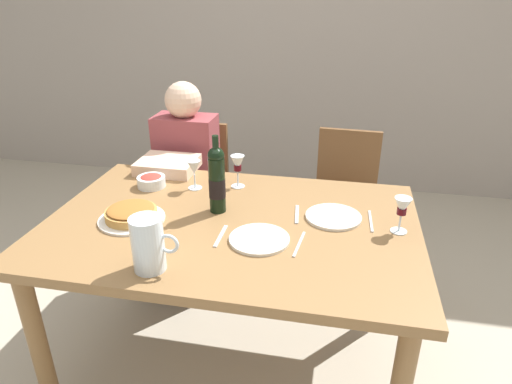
# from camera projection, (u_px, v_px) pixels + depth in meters

# --- Properties ---
(ground_plane) EXTENTS (8.00, 8.00, 0.00)m
(ground_plane) POSITION_uv_depth(u_px,v_px,m) (235.00, 361.00, 2.15)
(ground_plane) COLOR #B2A893
(back_wall) EXTENTS (8.00, 0.10, 2.80)m
(back_wall) POSITION_uv_depth(u_px,v_px,m) (299.00, 16.00, 3.53)
(back_wall) COLOR #A3998E
(back_wall) RESTS_ON ground
(dining_table) EXTENTS (1.50, 1.00, 0.76)m
(dining_table) POSITION_uv_depth(u_px,v_px,m) (232.00, 241.00, 1.86)
(dining_table) COLOR olive
(dining_table) RESTS_ON ground
(wine_bottle) EXTENTS (0.07, 0.07, 0.33)m
(wine_bottle) POSITION_uv_depth(u_px,v_px,m) (217.00, 180.00, 1.85)
(wine_bottle) COLOR black
(wine_bottle) RESTS_ON dining_table
(water_pitcher) EXTENTS (0.16, 0.11, 0.19)m
(water_pitcher) POSITION_uv_depth(u_px,v_px,m) (149.00, 247.00, 1.49)
(water_pitcher) COLOR silver
(water_pitcher) RESTS_ON dining_table
(baked_tart) EXTENTS (0.27, 0.27, 0.06)m
(baked_tart) POSITION_uv_depth(u_px,v_px,m) (131.00, 214.00, 1.82)
(baked_tart) COLOR white
(baked_tart) RESTS_ON dining_table
(salad_bowl) EXTENTS (0.13, 0.13, 0.06)m
(salad_bowl) POSITION_uv_depth(u_px,v_px,m) (151.00, 181.00, 2.12)
(salad_bowl) COLOR silver
(salad_bowl) RESTS_ON dining_table
(wine_glass_left_diner) EXTENTS (0.06, 0.06, 0.16)m
(wine_glass_left_diner) POSITION_uv_depth(u_px,v_px,m) (238.00, 165.00, 2.09)
(wine_glass_left_diner) COLOR silver
(wine_glass_left_diner) RESTS_ON dining_table
(wine_glass_right_diner) EXTENTS (0.06, 0.06, 0.14)m
(wine_glass_right_diner) POSITION_uv_depth(u_px,v_px,m) (194.00, 169.00, 2.08)
(wine_glass_right_diner) COLOR silver
(wine_glass_right_diner) RESTS_ON dining_table
(wine_glass_centre) EXTENTS (0.07, 0.07, 0.14)m
(wine_glass_centre) POSITION_uv_depth(u_px,v_px,m) (402.00, 208.00, 1.71)
(wine_glass_centre) COLOR silver
(wine_glass_centre) RESTS_ON dining_table
(dinner_plate_left_setting) EXTENTS (0.23, 0.23, 0.01)m
(dinner_plate_left_setting) POSITION_uv_depth(u_px,v_px,m) (259.00, 239.00, 1.69)
(dinner_plate_left_setting) COLOR silver
(dinner_plate_left_setting) RESTS_ON dining_table
(dinner_plate_right_setting) EXTENTS (0.23, 0.23, 0.01)m
(dinner_plate_right_setting) POSITION_uv_depth(u_px,v_px,m) (333.00, 217.00, 1.85)
(dinner_plate_right_setting) COLOR silver
(dinner_plate_right_setting) RESTS_ON dining_table
(fork_left_setting) EXTENTS (0.01, 0.16, 0.00)m
(fork_left_setting) POSITION_uv_depth(u_px,v_px,m) (221.00, 236.00, 1.71)
(fork_left_setting) COLOR silver
(fork_left_setting) RESTS_ON dining_table
(knife_left_setting) EXTENTS (0.03, 0.18, 0.00)m
(knife_left_setting) POSITION_uv_depth(u_px,v_px,m) (299.00, 244.00, 1.66)
(knife_left_setting) COLOR silver
(knife_left_setting) RESTS_ON dining_table
(knife_right_setting) EXTENTS (0.02, 0.18, 0.00)m
(knife_right_setting) POSITION_uv_depth(u_px,v_px,m) (371.00, 221.00, 1.82)
(knife_right_setting) COLOR silver
(knife_right_setting) RESTS_ON dining_table
(spoon_right_setting) EXTENTS (0.03, 0.16, 0.00)m
(spoon_right_setting) POSITION_uv_depth(u_px,v_px,m) (297.00, 214.00, 1.87)
(spoon_right_setting) COLOR silver
(spoon_right_setting) RESTS_ON dining_table
(chair_left) EXTENTS (0.40, 0.40, 0.87)m
(chair_left) POSITION_uv_depth(u_px,v_px,m) (196.00, 186.00, 2.79)
(chair_left) COLOR brown
(chair_left) RESTS_ON ground
(diner_left) EXTENTS (0.34, 0.50, 1.16)m
(diner_left) POSITION_uv_depth(u_px,v_px,m) (181.00, 183.00, 2.53)
(diner_left) COLOR #8E3D42
(diner_left) RESTS_ON ground
(chair_right) EXTENTS (0.42, 0.42, 0.87)m
(chair_right) POSITION_uv_depth(u_px,v_px,m) (344.00, 196.00, 2.65)
(chair_right) COLOR brown
(chair_right) RESTS_ON ground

